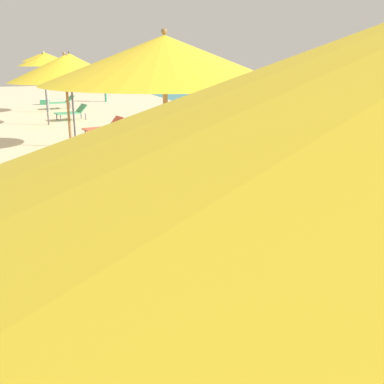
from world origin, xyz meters
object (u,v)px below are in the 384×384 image
(umbrella_third, at_px, (165,60))
(cooler_box, at_px, (45,102))
(lounger_fifth_shoreside, at_px, (104,127))
(lounger_farthest_shoreside, at_px, (60,102))
(lounger_third_shoreside, at_px, (172,219))
(lounger_fourth_inland, at_px, (116,182))
(umbrella_fourth, at_px, (65,69))
(umbrella_sixth, at_px, (43,60))
(umbrella_farthest, at_px, (44,57))
(person_walking_near, at_px, (105,85))
(umbrella_fifth, at_px, (70,63))
(lounger_sixth_shoreside, at_px, (72,112))
(lounger_fourth_shoreside, at_px, (90,156))
(lounger_fifth_inland, at_px, (106,141))

(umbrella_third, bearing_deg, cooler_box, 91.11)
(lounger_fifth_shoreside, bearing_deg, lounger_farthest_shoreside, -98.48)
(lounger_third_shoreside, distance_m, lounger_fourth_inland, 2.24)
(umbrella_fourth, distance_m, umbrella_sixth, 8.73)
(umbrella_farthest, xyz_separation_m, person_walking_near, (3.29, 4.06, -1.51))
(umbrella_third, height_order, umbrella_farthest, umbrella_third)
(umbrella_fourth, xyz_separation_m, person_walking_near, (3.48, 16.97, -1.33))
(umbrella_third, height_order, person_walking_near, umbrella_third)
(lounger_farthest_shoreside, bearing_deg, lounger_third_shoreside, 81.01)
(umbrella_fifth, bearing_deg, lounger_sixth_shoreside, 85.44)
(lounger_sixth_shoreside, distance_m, cooler_box, 6.70)
(lounger_sixth_shoreside, bearing_deg, lounger_farthest_shoreside, -100.39)
(umbrella_sixth, xyz_separation_m, person_walking_near, (3.52, 8.24, -1.41))
(lounger_fourth_shoreside, distance_m, umbrella_sixth, 7.72)
(umbrella_sixth, distance_m, umbrella_farthest, 4.20)
(lounger_fifth_shoreside, bearing_deg, lounger_sixth_shoreside, -95.81)
(lounger_fourth_shoreside, relative_size, lounger_fifth_shoreside, 0.98)
(cooler_box, bearing_deg, lounger_fifth_shoreside, -83.17)
(lounger_fifth_shoreside, relative_size, lounger_sixth_shoreside, 1.00)
(umbrella_third, height_order, lounger_farthest_shoreside, umbrella_third)
(lounger_sixth_shoreside, relative_size, person_walking_near, 0.86)
(umbrella_sixth, height_order, umbrella_farthest, umbrella_farthest)
(umbrella_sixth, bearing_deg, lounger_third_shoreside, -85.06)
(umbrella_farthest, bearing_deg, umbrella_third, -88.77)
(lounger_third_shoreside, bearing_deg, lounger_farthest_shoreside, -84.81)
(lounger_fifth_shoreside, relative_size, lounger_fifth_inland, 0.92)
(lounger_farthest_shoreside, bearing_deg, umbrella_fourth, 77.10)
(umbrella_fifth, relative_size, lounger_fifth_shoreside, 1.98)
(lounger_fifth_inland, height_order, lounger_sixth_shoreside, lounger_fifth_inland)
(lounger_fifth_inland, distance_m, umbrella_sixth, 6.35)
(umbrella_fifth, xyz_separation_m, lounger_fifth_inland, (0.67, -1.21, -1.95))
(lounger_third_shoreside, bearing_deg, person_walking_near, -92.41)
(umbrella_fifth, height_order, lounger_fifth_inland, umbrella_fifth)
(umbrella_fourth, relative_size, lounger_fifth_inland, 1.78)
(lounger_fourth_inland, relative_size, umbrella_sixth, 0.56)
(umbrella_fifth, height_order, umbrella_sixth, umbrella_fifth)
(lounger_fifth_inland, bearing_deg, lounger_third_shoreside, 84.08)
(lounger_farthest_shoreside, distance_m, cooler_box, 2.47)
(umbrella_sixth, xyz_separation_m, cooler_box, (0.20, 7.72, -2.18))
(lounger_fifth_inland, relative_size, cooler_box, 2.79)
(lounger_fifth_shoreside, height_order, person_walking_near, person_walking_near)
(lounger_sixth_shoreside, height_order, cooler_box, lounger_sixth_shoreside)
(lounger_third_shoreside, height_order, person_walking_near, person_walking_near)
(lounger_third_shoreside, distance_m, umbrella_fifth, 7.71)
(lounger_fifth_shoreside, height_order, lounger_fifth_inland, lounger_fifth_inland)
(lounger_fourth_shoreside, bearing_deg, umbrella_farthest, -91.59)
(cooler_box, bearing_deg, lounger_fourth_inland, -88.45)
(lounger_fourth_inland, height_order, lounger_fifth_inland, lounger_fourth_inland)
(umbrella_third, xyz_separation_m, lounger_third_shoreside, (0.44, 1.27, -2.13))
(umbrella_farthest, relative_size, person_walking_near, 1.75)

